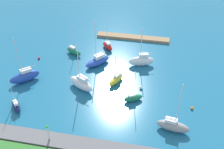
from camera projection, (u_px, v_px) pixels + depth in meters
The scene contains 17 objects.
water at pixel (115, 68), 75.26m from camera, with size 160.00×160.00×0.00m, color #1E668C.
pier_dock at pixel (133, 37), 88.75m from camera, with size 23.81×2.87×0.84m, color #997A56.
breakwater at pixel (89, 147), 52.61m from camera, with size 67.05×3.61×1.42m, color slate.
harbor_beacon at pixel (48, 131), 52.16m from camera, with size 0.56×0.56×3.73m.
sailboat_green_along_channel at pixel (133, 98), 63.98m from camera, with size 4.91×3.70×8.52m.
sailboat_blue_far_north at pixel (25, 76), 69.67m from camera, with size 7.23×6.99×13.21m.
sailboat_white_lone_south at pixel (141, 61), 75.59m from camera, with size 7.41×3.84×11.75m.
sailboat_red_inner_mooring at pixel (108, 46), 83.21m from camera, with size 4.54×4.93×9.70m.
sailboat_gray_outer_mooring at pixel (173, 126), 56.30m from camera, with size 7.15×3.11×12.54m.
sailboat_yellow_west_end at pixel (116, 79), 69.55m from camera, with size 3.95×6.03×8.41m.
sailboat_navy_center_basin at pixel (16, 105), 61.69m from camera, with size 4.32×4.45×8.58m.
sailboat_green_by_breakwater at pixel (74, 51), 80.61m from camera, with size 5.52×3.78×8.86m.
sailboat_blue_east_end at pixel (98, 61), 75.97m from camera, with size 7.08×7.70×13.69m.
sailboat_white_near_pier at pixel (81, 83), 67.30m from camera, with size 7.72×5.68×12.64m.
mooring_buoy_orange at pixel (192, 108), 61.96m from camera, with size 0.67×0.67×0.67m, color orange.
mooring_buoy_red at pixel (39, 58), 78.89m from camera, with size 0.69×0.69×0.69m, color red.
mooring_buoy_white at pixel (141, 88), 67.84m from camera, with size 0.79×0.79×0.79m, color white.
Camera 1 is at (-10.96, 60.42, 43.56)m, focal length 43.05 mm.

